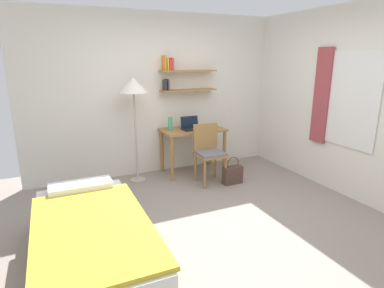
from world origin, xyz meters
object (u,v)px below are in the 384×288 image
object	(u,v)px
water_bottle	(170,124)
book_stack	(212,126)
standing_lamp	(134,90)
laptop	(191,126)
handbag	(232,174)
bed	(92,242)
desk_chair	(209,151)
desk	(193,137)

from	to	relation	value
water_bottle	book_stack	bearing A→B (deg)	-4.89
standing_lamp	laptop	xyz separation A→B (m)	(0.93, 0.02, -0.63)
laptop	handbag	distance (m)	1.06
laptop	bed	bearing A→B (deg)	-133.96
standing_lamp	desk_chair	bearing A→B (deg)	-26.12
handbag	book_stack	bearing A→B (deg)	88.87
desk	laptop	bearing A→B (deg)	177.58
bed	desk_chair	xyz separation A→B (m)	(1.95, 1.42, 0.27)
laptop	water_bottle	distance (m)	0.34
desk_chair	handbag	world-z (taller)	desk_chair
laptop	book_stack	xyz separation A→B (m)	(0.40, 0.01, -0.03)
bed	standing_lamp	distance (m)	2.45
desk_chair	book_stack	size ratio (longest dim) A/B	3.76
bed	laptop	world-z (taller)	laptop
desk_chair	standing_lamp	distance (m)	1.46
bed	book_stack	size ratio (longest dim) A/B	8.42
desk_chair	laptop	world-z (taller)	laptop
bed	book_stack	distance (m)	3.03
water_bottle	desk	bearing A→B (deg)	-10.92
bed	laptop	xyz separation A→B (m)	(1.87, 1.94, 0.56)
laptop	book_stack	world-z (taller)	laptop
standing_lamp	book_stack	bearing A→B (deg)	1.19
desk_chair	bed	bearing A→B (deg)	-143.84
desk	standing_lamp	bearing A→B (deg)	-178.96
desk	book_stack	size ratio (longest dim) A/B	4.28
handbag	standing_lamp	bearing A→B (deg)	151.28
standing_lamp	laptop	size ratio (longest dim) A/B	5.17
book_stack	desk_chair	bearing A→B (deg)	-121.31
bed	book_stack	xyz separation A→B (m)	(2.27, 1.95, 0.53)
water_bottle	book_stack	xyz separation A→B (m)	(0.73, -0.06, -0.09)
water_bottle	handbag	size ratio (longest dim) A/B	0.51
desk_chair	book_stack	bearing A→B (deg)	58.69
water_bottle	handbag	world-z (taller)	water_bottle
book_stack	handbag	xyz separation A→B (m)	(-0.01, -0.75, -0.62)
desk	desk_chair	bearing A→B (deg)	-85.98
bed	desk	xyz separation A→B (m)	(1.91, 1.94, 0.37)
bed	book_stack	bearing A→B (deg)	40.67
bed	handbag	size ratio (longest dim) A/B	4.71
desk_chair	book_stack	distance (m)	0.67
book_stack	desk	bearing A→B (deg)	-178.40
bed	standing_lamp	size ratio (longest dim) A/B	1.26
standing_lamp	laptop	bearing A→B (deg)	1.20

